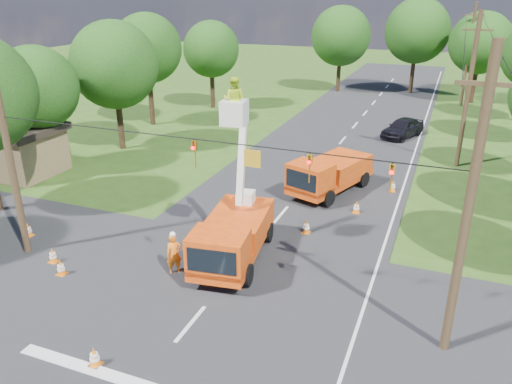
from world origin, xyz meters
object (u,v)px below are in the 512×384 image
at_px(traffic_cone_7, 393,186).
at_px(traffic_cone_4, 61,268).
at_px(pole_left, 10,158).
at_px(tree_left_c, 36,88).
at_px(pole_right_mid, 468,90).
at_px(tree_left_f, 211,49).
at_px(pole_right_near, 468,210).
at_px(bucket_truck, 233,226).
at_px(traffic_cone_3, 356,207).
at_px(tree_far_c, 481,43).
at_px(distant_car, 403,128).
at_px(traffic_cone_2, 306,227).
at_px(tree_left_e, 147,48).
at_px(traffic_cone_0, 94,357).
at_px(pole_right_far, 468,54).
at_px(tree_far_b, 417,31).
at_px(traffic_cone_6, 28,230).
at_px(second_truck, 329,174).
at_px(tree_far_a, 341,36).
at_px(shed, 16,149).
at_px(tree_left_d, 114,65).
at_px(ground_worker, 174,254).
at_px(traffic_cone_5, 53,255).

bearing_deg(traffic_cone_7, traffic_cone_4, -128.71).
relative_size(pole_left, tree_left_c, 1.12).
relative_size(traffic_cone_7, pole_right_mid, 0.07).
bearing_deg(tree_left_f, pole_right_near, -52.16).
relative_size(bucket_truck, traffic_cone_7, 11.24).
xyz_separation_m(traffic_cone_3, traffic_cone_7, (1.40, 3.84, 0.00)).
bearing_deg(tree_far_c, tree_left_f, -153.72).
relative_size(distant_car, traffic_cone_2, 6.41).
bearing_deg(pole_right_mid, tree_left_e, 175.48).
xyz_separation_m(pole_right_mid, tree_far_c, (1.00, 22.00, 0.96)).
distance_m(traffic_cone_0, pole_right_far, 46.39).
distance_m(traffic_cone_4, tree_left_c, 14.94).
height_order(tree_left_f, tree_far_b, tree_far_b).
bearing_deg(distant_car, tree_far_c, 93.91).
relative_size(traffic_cone_7, pole_left, 0.08).
distance_m(traffic_cone_4, traffic_cone_6, 4.53).
distance_m(bucket_truck, tree_left_e, 25.73).
xyz_separation_m(second_truck, pole_left, (-11.05, -12.02, 3.30)).
xyz_separation_m(bucket_truck, tree_far_a, (-4.58, 40.25, 4.49)).
relative_size(traffic_cone_3, shed, 0.13).
distance_m(tree_left_d, tree_far_c, 36.46).
relative_size(ground_worker, traffic_cone_6, 2.52).
height_order(traffic_cone_6, pole_left, pole_left).
xyz_separation_m(traffic_cone_6, shed, (-7.40, 6.80, 1.26)).
bearing_deg(tree_far_c, pole_right_mid, -92.60).
relative_size(pole_left, shed, 1.64).
relative_size(pole_left, tree_far_c, 0.98).
distance_m(bucket_truck, pole_left, 9.89).
distance_m(distant_car, traffic_cone_3, 16.11).
height_order(traffic_cone_6, tree_left_f, tree_left_f).
xyz_separation_m(bucket_truck, pole_right_mid, (8.92, 17.25, 3.41)).
xyz_separation_m(ground_worker, traffic_cone_3, (5.96, 8.86, -0.54)).
relative_size(bucket_truck, traffic_cone_6, 11.24).
relative_size(ground_worker, tree_far_b, 0.17).
distance_m(ground_worker, traffic_cone_6, 8.32).
relative_size(traffic_cone_0, traffic_cone_5, 1.00).
bearing_deg(second_truck, traffic_cone_5, -107.87).
relative_size(traffic_cone_5, pole_right_near, 0.07).
xyz_separation_m(traffic_cone_2, traffic_cone_5, (-9.54, -6.81, 0.00)).
relative_size(traffic_cone_6, tree_left_d, 0.08).
bearing_deg(traffic_cone_5, bucket_truck, 22.93).
bearing_deg(tree_far_c, bucket_truck, -104.18).
bearing_deg(traffic_cone_4, tree_far_b, 78.16).
height_order(traffic_cone_0, traffic_cone_5, same).
distance_m(pole_right_far, pole_left, 43.87).
relative_size(traffic_cone_5, pole_left, 0.08).
distance_m(shed, tree_left_e, 14.87).
bearing_deg(second_truck, pole_left, -113.63).
distance_m(traffic_cone_5, pole_right_mid, 26.43).
height_order(bucket_truck, traffic_cone_5, bucket_truck).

